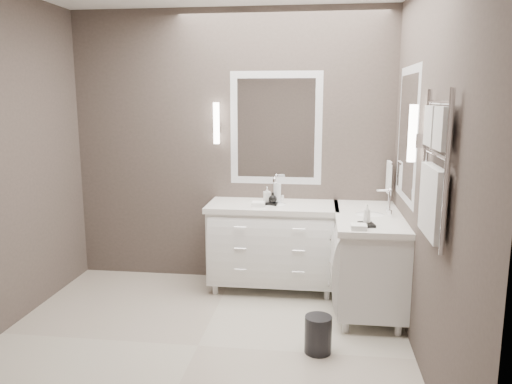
# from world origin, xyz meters

# --- Properties ---
(floor) EXTENTS (3.20, 3.00, 0.01)m
(floor) POSITION_xyz_m (0.00, 0.00, -0.01)
(floor) COLOR beige
(floor) RESTS_ON ground
(wall_back) EXTENTS (3.20, 0.01, 2.70)m
(wall_back) POSITION_xyz_m (0.00, 1.50, 1.35)
(wall_back) COLOR #493F3A
(wall_back) RESTS_ON floor
(wall_front) EXTENTS (3.20, 0.01, 2.70)m
(wall_front) POSITION_xyz_m (0.00, -1.50, 1.35)
(wall_front) COLOR #493F3A
(wall_front) RESTS_ON floor
(wall_right) EXTENTS (0.01, 3.00, 2.70)m
(wall_right) POSITION_xyz_m (1.60, 0.00, 1.35)
(wall_right) COLOR #493F3A
(wall_right) RESTS_ON floor
(vanity_back) EXTENTS (1.24, 0.59, 0.97)m
(vanity_back) POSITION_xyz_m (0.45, 1.23, 0.49)
(vanity_back) COLOR white
(vanity_back) RESTS_ON floor
(vanity_right) EXTENTS (0.59, 1.24, 0.97)m
(vanity_right) POSITION_xyz_m (1.33, 0.90, 0.49)
(vanity_right) COLOR white
(vanity_right) RESTS_ON floor
(mirror_back) EXTENTS (0.90, 0.02, 1.10)m
(mirror_back) POSITION_xyz_m (0.45, 1.49, 1.55)
(mirror_back) COLOR white
(mirror_back) RESTS_ON wall_back
(mirror_right) EXTENTS (0.02, 0.90, 1.10)m
(mirror_right) POSITION_xyz_m (1.59, 0.80, 1.55)
(mirror_right) COLOR white
(mirror_right) RESTS_ON wall_right
(sconce_back) EXTENTS (0.06, 0.06, 0.40)m
(sconce_back) POSITION_xyz_m (-0.13, 1.43, 1.59)
(sconce_back) COLOR white
(sconce_back) RESTS_ON wall_back
(sconce_right) EXTENTS (0.06, 0.06, 0.40)m
(sconce_right) POSITION_xyz_m (1.53, 0.22, 1.59)
(sconce_right) COLOR white
(sconce_right) RESTS_ON wall_right
(towel_bar_corner) EXTENTS (0.03, 0.22, 0.30)m
(towel_bar_corner) POSITION_xyz_m (1.54, 1.36, 1.12)
(towel_bar_corner) COLOR white
(towel_bar_corner) RESTS_ON wall_right
(towel_ladder) EXTENTS (0.06, 0.58, 0.90)m
(towel_ladder) POSITION_xyz_m (1.55, -0.40, 1.39)
(towel_ladder) COLOR white
(towel_ladder) RESTS_ON wall_right
(waste_bin) EXTENTS (0.25, 0.25, 0.28)m
(waste_bin) POSITION_xyz_m (0.90, 0.02, 0.14)
(waste_bin) COLOR black
(waste_bin) RESTS_ON floor
(amenity_tray_back) EXTENTS (0.17, 0.14, 0.02)m
(amenity_tray_back) POSITION_xyz_m (0.42, 1.19, 0.86)
(amenity_tray_back) COLOR black
(amenity_tray_back) RESTS_ON vanity_back
(amenity_tray_right) EXTENTS (0.13, 0.16, 0.02)m
(amenity_tray_right) POSITION_xyz_m (1.26, 0.49, 0.86)
(amenity_tray_right) COLOR black
(amenity_tray_right) RESTS_ON vanity_right
(water_bottle) EXTENTS (0.08, 0.08, 0.20)m
(water_bottle) POSITION_xyz_m (0.49, 1.23, 0.95)
(water_bottle) COLOR silver
(water_bottle) RESTS_ON vanity_back
(soap_bottle_a) EXTENTS (0.08, 0.08, 0.14)m
(soap_bottle_a) POSITION_xyz_m (0.39, 1.21, 0.94)
(soap_bottle_a) COLOR white
(soap_bottle_a) RESTS_ON amenity_tray_back
(soap_bottle_b) EXTENTS (0.09, 0.09, 0.10)m
(soap_bottle_b) POSITION_xyz_m (0.45, 1.16, 0.92)
(soap_bottle_b) COLOR black
(soap_bottle_b) RESTS_ON amenity_tray_back
(soap_bottle_c) EXTENTS (0.07, 0.07, 0.15)m
(soap_bottle_c) POSITION_xyz_m (1.26, 0.49, 0.95)
(soap_bottle_c) COLOR white
(soap_bottle_c) RESTS_ON amenity_tray_right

